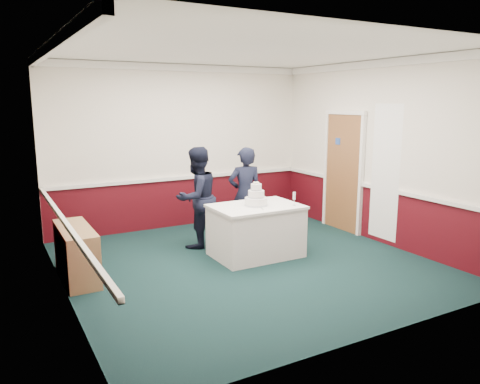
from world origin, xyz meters
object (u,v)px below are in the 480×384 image
wedding_cake (256,198)px  person_woman (245,195)px  cake_table (256,230)px  champagne_flute (294,197)px  sideboard (77,253)px  person_man (197,197)px  cake_knife (261,208)px

wedding_cake → person_woman: person_woman is taller
cake_table → champagne_flute: 0.78m
champagne_flute → person_woman: 1.09m
sideboard → cake_table: cake_table is taller
champagne_flute → person_man: bearing=133.5°
cake_knife → sideboard: bearing=-176.4°
wedding_cake → cake_table: bearing=-90.0°
sideboard → person_woman: (2.82, 0.43, 0.45)m
wedding_cake → champagne_flute: size_ratio=1.78×
person_man → wedding_cake: bearing=104.8°
cake_table → person_man: (-0.59, 0.87, 0.41)m
cake_knife → champagne_flute: 0.55m
sideboard → person_man: size_ratio=0.74×
cake_table → person_woman: size_ratio=0.83×
sideboard → cake_knife: 2.63m
sideboard → champagne_flute: bearing=-11.6°
cake_table → champagne_flute: (0.50, -0.28, 0.53)m
cake_knife → person_woman: 1.02m
sideboard → champagne_flute: size_ratio=5.85×
wedding_cake → cake_knife: bearing=-98.5°
sideboard → champagne_flute: champagne_flute is taller
champagne_flute → cake_knife: bearing=171.4°
cake_knife → champagne_flute: bearing=7.2°
person_woman → cake_knife: bearing=86.5°
champagne_flute → person_man: 1.59m
cake_table → person_man: 1.13m
wedding_cake → person_man: (-0.59, 0.87, -0.09)m
cake_table → wedding_cake: wedding_cake is taller
sideboard → person_woman: bearing=8.6°
person_woman → person_man: bearing=6.1°
person_woman → sideboard: bearing=21.0°
person_man → person_woman: person_man is taller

